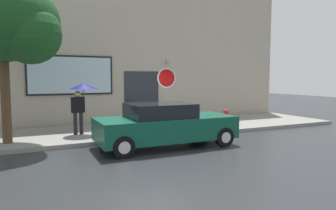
# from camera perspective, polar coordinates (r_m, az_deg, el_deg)

# --- Properties ---
(ground_plane) EXTENTS (60.00, 60.00, 0.00)m
(ground_plane) POSITION_cam_1_polar(r_m,az_deg,el_deg) (9.86, -3.20, -8.12)
(ground_plane) COLOR #282B2D
(sidewalk) EXTENTS (20.00, 4.00, 0.15)m
(sidewalk) POSITION_cam_1_polar(r_m,az_deg,el_deg) (12.62, -8.29, -4.90)
(sidewalk) COLOR gray
(sidewalk) RESTS_ON ground
(building_facade) EXTENTS (20.00, 0.67, 7.00)m
(building_facade) POSITION_cam_1_polar(r_m,az_deg,el_deg) (14.89, -11.32, 9.73)
(building_facade) COLOR #B2A893
(building_facade) RESTS_ON ground
(parked_car) EXTENTS (4.54, 1.94, 1.44)m
(parked_car) POSITION_cam_1_polar(r_m,az_deg,el_deg) (9.92, -0.58, -3.83)
(parked_car) COLOR #0F4C38
(parked_car) RESTS_ON ground
(fire_hydrant) EXTENTS (0.30, 0.44, 0.75)m
(fire_hydrant) POSITION_cam_1_polar(r_m,az_deg,el_deg) (13.40, 10.91, -2.46)
(fire_hydrant) COLOR red
(fire_hydrant) RESTS_ON sidewalk
(pedestrian_with_umbrella) EXTENTS (1.09, 1.09, 1.92)m
(pedestrian_with_umbrella) POSITION_cam_1_polar(r_m,az_deg,el_deg) (11.69, -16.03, 2.24)
(pedestrian_with_umbrella) COLOR black
(pedestrian_with_umbrella) RESTS_ON sidewalk
(street_tree) EXTENTS (3.51, 2.98, 5.26)m
(street_tree) POSITION_cam_1_polar(r_m,az_deg,el_deg) (11.00, -28.13, 13.55)
(street_tree) COLOR #4C3823
(street_tree) RESTS_ON sidewalk
(stop_sign) EXTENTS (0.76, 0.10, 2.50)m
(stop_sign) POSITION_cam_1_polar(r_m,az_deg,el_deg) (11.45, -0.31, 3.38)
(stop_sign) COLOR gray
(stop_sign) RESTS_ON sidewalk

